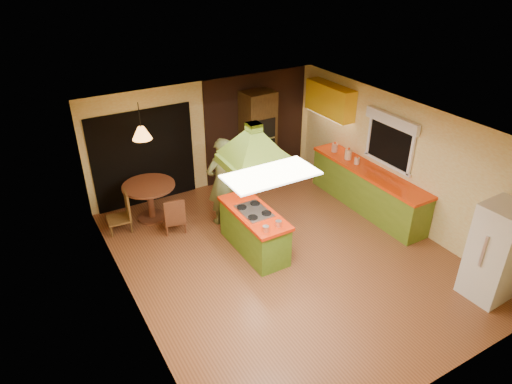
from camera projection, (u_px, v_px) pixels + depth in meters
ground at (285, 256)px, 8.38m from camera, size 6.50×6.50×0.00m
room_walls at (288, 197)px, 7.78m from camera, size 5.50×6.50×6.50m
ceiling_plane at (290, 128)px, 7.17m from camera, size 6.50×6.50×0.00m
brick_panel at (256, 126)px, 10.77m from camera, size 2.64×0.03×2.50m
nook_opening at (144, 158)px, 9.66m from camera, size 2.20×0.03×2.10m
right_counter at (367, 189)px, 9.69m from camera, size 0.62×3.05×0.92m
upper_cabinets at (330, 100)px, 10.23m from camera, size 0.34×1.40×0.70m
window_right at (391, 132)px, 9.01m from camera, size 0.12×1.35×1.06m
fluor_panel at (271, 175)px, 5.79m from camera, size 1.20×0.60×0.03m
kitchen_island at (254, 230)px, 8.38m from camera, size 0.67×1.65×0.84m
range_hood at (254, 138)px, 7.50m from camera, size 1.13×0.83×0.80m
man at (222, 181)px, 9.01m from camera, size 0.69×0.48×1.83m
refrigerator at (496, 252)px, 7.11m from camera, size 0.71×0.67×1.66m
wall_oven at (258, 137)px, 10.58m from camera, size 0.74×0.63×2.17m
dining_table at (150, 195)px, 9.27m from camera, size 1.06×1.06×0.79m
chair_left at (118, 212)px, 8.96m from camera, size 0.49×0.49×0.81m
chair_near at (174, 213)px, 8.97m from camera, size 0.49×0.49×0.77m
pendant_lamp at (142, 133)px, 8.62m from camera, size 0.46×0.46×0.24m
canister_large at (348, 154)px, 9.87m from camera, size 0.20×0.20×0.22m
canister_medium at (335, 148)px, 10.23m from camera, size 0.17×0.17×0.19m
canister_small at (357, 161)px, 9.67m from camera, size 0.15×0.15×0.15m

